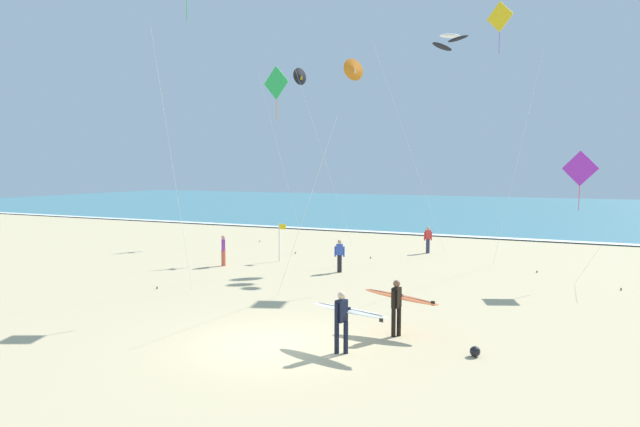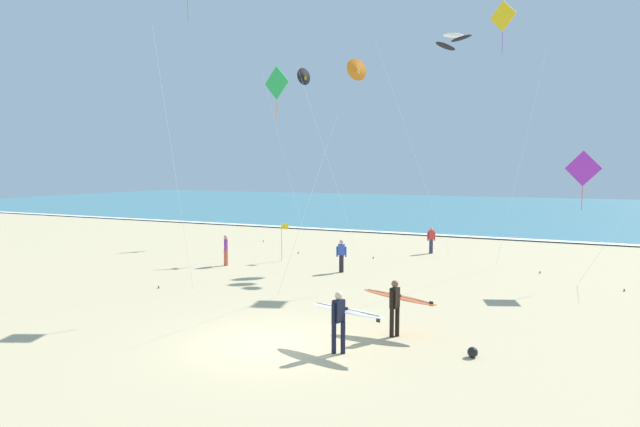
% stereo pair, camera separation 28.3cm
% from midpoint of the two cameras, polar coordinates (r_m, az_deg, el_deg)
% --- Properties ---
extents(ground_plane, '(160.00, 160.00, 0.00)m').
position_cam_midpoint_polar(ground_plane, '(16.04, -5.61, -13.47)').
color(ground_plane, '#CCB789').
extents(ocean_water, '(160.00, 60.00, 0.08)m').
position_cam_midpoint_polar(ocean_water, '(70.49, 18.30, 0.44)').
color(ocean_water, teal).
rests_on(ocean_water, ground).
extents(shoreline_foam, '(160.00, 1.01, 0.01)m').
position_cam_midpoint_polar(shoreline_foam, '(41.22, 13.69, -2.27)').
color(shoreline_foam, white).
rests_on(shoreline_foam, ocean_water).
extents(surfer_lead, '(2.53, 1.18, 1.71)m').
position_cam_midpoint_polar(surfer_lead, '(15.03, 2.13, -10.53)').
color(surfer_lead, black).
rests_on(surfer_lead, ground).
extents(surfer_trailing, '(2.42, 1.00, 1.71)m').
position_cam_midpoint_polar(surfer_trailing, '(16.66, 7.78, -9.05)').
color(surfer_trailing, black).
rests_on(surfer_trailing, ground).
extents(kite_diamond_golden_near, '(2.86, 1.49, 13.32)m').
position_cam_midpoint_polar(kite_diamond_golden_near, '(29.93, 18.19, 18.40)').
color(kite_diamond_golden_near, yellow).
rests_on(kite_diamond_golden_near, ground).
extents(kite_diamond_violet_mid, '(2.44, 0.87, 5.78)m').
position_cam_midpoint_polar(kite_diamond_violet_mid, '(25.70, 25.43, 4.07)').
color(kite_diamond_violet_mid, purple).
rests_on(kite_diamond_violet_mid, ground).
extents(kite_diamond_emerald_high, '(3.48, 0.95, 8.88)m').
position_cam_midpoint_polar(kite_diamond_emerald_high, '(21.05, -4.84, 12.82)').
color(kite_diamond_emerald_high, green).
rests_on(kite_diamond_emerald_high, ground).
extents(kite_delta_amber_low, '(2.99, 3.96, 11.77)m').
position_cam_midpoint_polar(kite_delta_amber_low, '(34.30, 3.31, 14.82)').
color(kite_delta_amber_low, orange).
rests_on(kite_delta_amber_low, ground).
extents(kite_arc_ivory_distant, '(4.94, 4.25, 12.52)m').
position_cam_midpoint_polar(kite_arc_ivory_distant, '(32.63, 13.23, 17.24)').
color(kite_arc_ivory_distant, black).
rests_on(kite_arc_ivory_distant, ground).
extents(kite_delta_charcoal_close, '(1.78, 4.11, 12.23)m').
position_cam_midpoint_polar(kite_delta_charcoal_close, '(40.02, -2.32, 14.13)').
color(kite_delta_charcoal_close, black).
rests_on(kite_delta_charcoal_close, ground).
extents(bystander_red_top, '(0.43, 0.33, 1.59)m').
position_cam_midpoint_polar(bystander_red_top, '(32.82, 11.03, -2.71)').
color(bystander_red_top, '#2D334C').
rests_on(bystander_red_top, ground).
extents(bystander_purple_top, '(0.34, 0.42, 1.59)m').
position_cam_midpoint_polar(bystander_purple_top, '(28.49, -10.40, -3.82)').
color(bystander_purple_top, '#D8593F').
rests_on(bystander_purple_top, ground).
extents(bystander_blue_top, '(0.48, 0.27, 1.59)m').
position_cam_midpoint_polar(bystander_blue_top, '(26.31, 1.76, -4.45)').
color(bystander_blue_top, black).
rests_on(bystander_blue_top, ground).
extents(lifeguard_flag, '(0.45, 0.05, 2.10)m').
position_cam_midpoint_polar(lifeguard_flag, '(29.39, -4.50, -2.60)').
color(lifeguard_flag, silver).
rests_on(lifeguard_flag, ground).
extents(beach_ball, '(0.28, 0.28, 0.28)m').
position_cam_midpoint_polar(beach_ball, '(15.45, 15.46, -13.80)').
color(beach_ball, black).
rests_on(beach_ball, ground).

